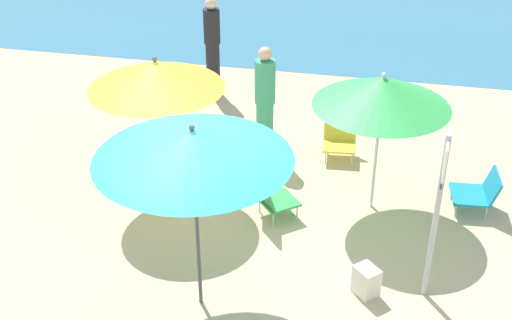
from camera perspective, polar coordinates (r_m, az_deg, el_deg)
name	(u,v)px	position (r m, az deg, el deg)	size (l,w,h in m)	color
ground_plane	(221,266)	(7.95, -2.92, -8.74)	(40.00, 40.00, 0.00)	#CCB789
umbrella_teal	(193,145)	(6.39, -5.26, 1.26)	(1.91, 1.91, 2.13)	#4C4C51
umbrella_green	(382,92)	(8.26, 10.42, 5.58)	(1.65, 1.65, 1.86)	silver
umbrella_yellow	(156,75)	(8.45, -8.29, 6.99)	(1.67, 1.67, 1.94)	#4C4C51
beach_chair_a	(479,191)	(9.16, 17.96, -2.49)	(0.59, 0.56, 0.53)	teal
beach_chair_b	(340,138)	(9.98, 6.94, 1.84)	(0.50, 0.53, 0.57)	gold
beach_chair_c	(271,197)	(8.52, 1.25, -3.08)	(0.68, 0.67, 0.62)	#33934C
person_a	(265,100)	(9.77, 0.74, 4.95)	(0.29, 0.29, 1.62)	#389970
person_b	(212,46)	(11.65, -3.63, 9.40)	(0.27, 0.27, 1.68)	black
warning_sign	(439,195)	(7.05, 14.95, -2.80)	(0.06, 0.46, 1.95)	#ADADB2
beach_bag	(366,281)	(7.57, 9.11, -9.86)	(0.26, 0.21, 0.34)	silver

